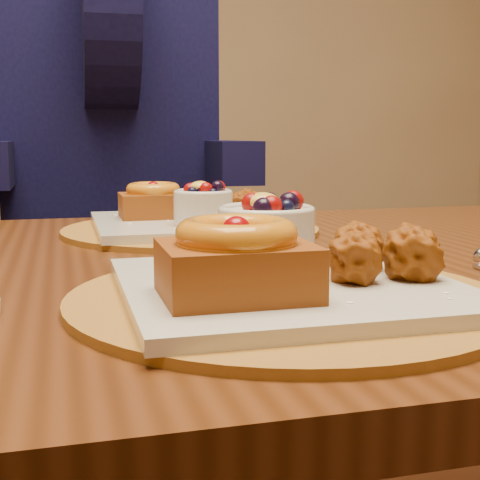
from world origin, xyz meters
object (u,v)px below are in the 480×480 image
object	(u,v)px
place_setting_far	(190,218)
chair_far	(115,301)
place_setting_near	(282,271)
diner	(107,98)
dining_table	(226,321)

from	to	relation	value
place_setting_far	chair_far	world-z (taller)	chair_far
place_setting_near	chair_far	xyz separation A→B (m)	(-0.06, 1.12, -0.29)
place_setting_far	chair_far	size ratio (longest dim) A/B	0.43
diner	place_setting_near	bearing A→B (deg)	-90.16
place_setting_far	dining_table	bearing A→B (deg)	-89.44
place_setting_far	chair_far	bearing A→B (deg)	95.26
place_setting_far	diner	xyz separation A→B (m)	(-0.08, 0.56, 0.21)
chair_far	place_setting_far	bearing A→B (deg)	-72.88
place_setting_far	diner	distance (m)	0.60
dining_table	chair_far	bearing A→B (deg)	94.14
place_setting_near	place_setting_far	distance (m)	0.43
dining_table	chair_far	distance (m)	0.93
chair_far	diner	xyz separation A→B (m)	(-0.01, -0.13, 0.49)
dining_table	diner	world-z (taller)	diner
place_setting_near	dining_table	bearing A→B (deg)	89.14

